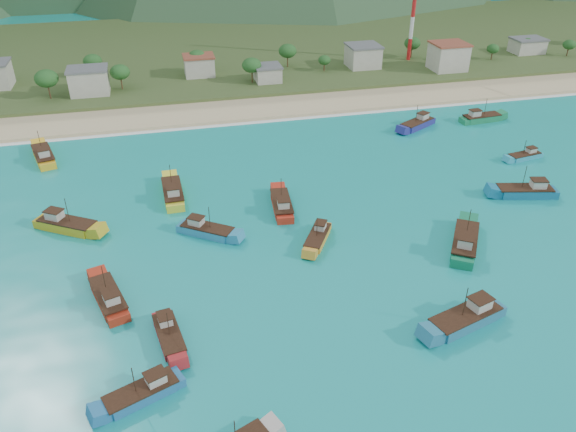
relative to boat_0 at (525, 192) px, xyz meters
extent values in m
plane|color=#0B8073|center=(-52.09, -19.53, -0.84)|extent=(600.00, 600.00, 0.00)
cube|color=beige|center=(-52.09, 59.47, -0.84)|extent=(400.00, 18.00, 1.20)
cube|color=#385123|center=(-52.09, 120.47, -0.84)|extent=(400.00, 110.00, 2.40)
cube|color=white|center=(-52.09, 49.97, -0.84)|extent=(400.00, 2.50, 0.08)
cube|color=beige|center=(-84.22, 77.52, 4.07)|extent=(10.13, 7.87, 6.63)
cube|color=beige|center=(-53.28, 87.19, 3.53)|extent=(8.60, 7.17, 5.56)
cube|color=beige|center=(-34.46, 77.06, 2.83)|extent=(7.17, 7.23, 4.15)
cube|color=beige|center=(-2.40, 84.49, 3.93)|extent=(9.42, 9.08, 6.34)
cube|color=beige|center=(22.04, 75.51, 4.58)|extent=(10.06, 8.94, 7.65)
cube|color=beige|center=(57.68, 87.10, 2.96)|extent=(10.29, 7.36, 4.41)
cylinder|color=red|center=(14.97, 88.47, 4.14)|extent=(1.20, 1.20, 6.77)
cylinder|color=white|center=(14.97, 88.47, 10.91)|extent=(1.20, 1.20, 6.77)
cylinder|color=red|center=(14.97, 88.47, 17.68)|extent=(1.20, 1.20, 6.77)
cube|color=#136890|center=(-0.24, 0.05, -0.20)|extent=(11.99, 5.90, 2.09)
cube|color=beige|center=(2.06, -0.47, 1.70)|extent=(3.02, 2.64, 1.70)
cylinder|color=#382114|center=(-0.87, 0.20, 3.21)|extent=(0.12, 0.12, 4.71)
cube|color=#AE2817|center=(-46.62, 6.21, -0.26)|extent=(4.25, 11.05, 1.96)
cube|color=beige|center=(-46.84, 4.02, 1.51)|extent=(2.21, 2.64, 1.59)
cylinder|color=#382114|center=(-46.56, 6.82, 2.92)|extent=(0.12, 0.12, 4.41)
cube|color=navy|center=(-5.50, 37.00, -0.27)|extent=(10.92, 8.04, 1.95)
cube|color=beige|center=(-3.59, 38.08, 1.50)|extent=(3.09, 2.91, 1.59)
cylinder|color=#382114|center=(-6.03, 36.70, 2.91)|extent=(0.12, 0.12, 4.39)
cube|color=#299CBA|center=(9.63, 14.91, -0.50)|extent=(8.46, 3.71, 1.49)
cube|color=beige|center=(11.28, 15.18, 0.85)|extent=(2.08, 1.78, 1.21)
cylinder|color=#382114|center=(9.17, 14.83, 1.92)|extent=(0.12, 0.12, 3.35)
cube|color=#12734B|center=(-20.11, -13.30, -0.12)|extent=(9.78, 12.36, 2.25)
cube|color=beige|center=(-21.49, -15.42, 1.92)|extent=(3.43, 3.59, 1.83)
cylinder|color=#382114|center=(-19.73, -12.71, 3.53)|extent=(0.12, 0.12, 5.06)
cube|color=teal|center=(-29.45, -30.38, -0.17)|extent=(12.35, 6.73, 2.15)
cube|color=beige|center=(-27.12, -29.69, 1.78)|extent=(3.20, 2.85, 1.75)
cylinder|color=#382114|center=(-30.09, -30.57, 3.33)|extent=(0.12, 0.12, 4.85)
cube|color=gold|center=(-43.29, -5.96, -0.42)|extent=(6.98, 9.14, 1.65)
cube|color=beige|center=(-42.33, -4.38, 1.07)|extent=(2.49, 2.62, 1.34)
cylinder|color=#382114|center=(-43.56, -6.40, 2.26)|extent=(0.12, 0.12, 3.71)
cube|color=yellow|center=(-65.88, 15.40, -0.18)|extent=(3.75, 11.77, 2.12)
cube|color=beige|center=(-65.82, 13.01, 1.74)|extent=(2.21, 2.71, 1.73)
cylinder|color=#382114|center=(-65.90, 16.06, 3.27)|extent=(0.12, 0.12, 4.78)
cube|color=teal|center=(-60.96, 0.52, -0.32)|extent=(10.02, 8.32, 1.85)
cube|color=beige|center=(-62.65, 1.72, 1.35)|extent=(2.96, 2.85, 1.50)
cylinder|color=#382114|center=(-60.49, 0.19, 2.68)|extent=(0.12, 0.12, 4.15)
cube|color=gold|center=(-84.35, 7.78, -0.21)|extent=(11.44, 8.96, 2.07)
cube|color=beige|center=(-86.32, 9.03, 1.67)|extent=(3.31, 3.15, 1.69)
cylinder|color=#382114|center=(-83.81, 7.43, 3.16)|extent=(0.12, 0.12, 4.67)
cube|color=gold|center=(-92.12, 39.00, -0.19)|extent=(6.46, 12.13, 2.11)
cube|color=beige|center=(-91.47, 36.71, 1.73)|extent=(2.77, 3.12, 1.72)
cylinder|color=#382114|center=(-92.30, 39.64, 3.25)|extent=(0.12, 0.12, 4.76)
cube|color=#A42124|center=(-68.80, -24.07, -0.39)|extent=(4.28, 9.68, 1.70)
cube|color=beige|center=(-69.12, -22.19, 1.15)|extent=(2.04, 2.38, 1.38)
cylinder|color=#382114|center=(-68.71, -24.60, 2.37)|extent=(0.12, 0.12, 3.82)
cube|color=#187E4D|center=(12.11, 37.07, -0.28)|extent=(10.86, 3.90, 1.94)
cube|color=beige|center=(9.94, 36.92, 1.48)|extent=(2.56, 2.12, 1.58)
cylinder|color=#382114|center=(12.72, 37.12, 2.88)|extent=(0.12, 0.12, 4.36)
cube|color=#A22814|center=(-76.84, -14.05, -0.27)|extent=(6.21, 11.20, 1.95)
cube|color=beige|center=(-76.19, -16.15, 1.50)|extent=(2.60, 2.91, 1.59)
cylinder|color=#382114|center=(-77.02, -13.47, 2.91)|extent=(0.12, 0.12, 4.39)
cube|color=#20679E|center=(-72.54, -33.12, -0.37)|extent=(9.98, 6.16, 1.75)
cube|color=beige|center=(-70.71, -32.40, 1.21)|extent=(2.68, 2.44, 1.42)
cylinder|color=#382114|center=(-73.05, -33.32, 2.47)|extent=(0.12, 0.12, 3.93)
camera|label=1|loc=(-66.52, -81.31, 51.43)|focal=35.00mm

